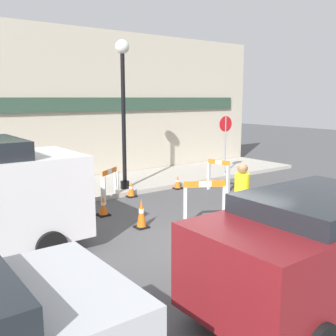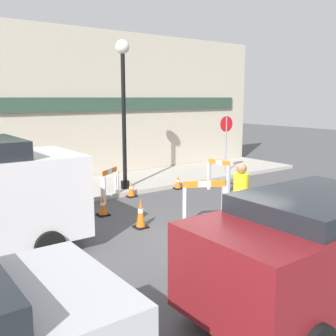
# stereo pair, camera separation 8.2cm
# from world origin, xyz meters

# --- Properties ---
(ground_plane) EXTENTS (60.00, 60.00, 0.00)m
(ground_plane) POSITION_xyz_m (0.00, 0.00, 0.00)
(ground_plane) COLOR #4C4C4F
(sidewalk_slab) EXTENTS (18.00, 2.98, 0.14)m
(sidewalk_slab) POSITION_xyz_m (0.00, 5.99, 0.07)
(sidewalk_slab) COLOR #ADA89E
(sidewalk_slab) RESTS_ON ground_plane
(storefront_facade) EXTENTS (18.00, 0.22, 5.50)m
(storefront_facade) POSITION_xyz_m (0.00, 7.55, 2.75)
(storefront_facade) COLOR #BCB29E
(storefront_facade) RESTS_ON ground_plane
(streetlamp_post) EXTENTS (0.44, 0.44, 4.65)m
(streetlamp_post) POSITION_xyz_m (0.87, 5.00, 3.16)
(streetlamp_post) COLOR black
(streetlamp_post) RESTS_ON sidewalk_slab
(stop_sign) EXTENTS (0.60, 0.06, 2.21)m
(stop_sign) POSITION_xyz_m (5.35, 4.96, 1.62)
(stop_sign) COLOR gray
(stop_sign) RESTS_ON sidewalk_slab
(barricade_0) EXTENTS (0.83, 0.64, 0.97)m
(barricade_0) POSITION_xyz_m (-0.02, 4.35, 0.53)
(barricade_0) COLOR white
(barricade_0) RESTS_ON ground_plane
(barricade_1) EXTENTS (0.94, 0.59, 1.15)m
(barricade_1) POSITION_xyz_m (0.55, 0.80, 0.63)
(barricade_1) COLOR white
(barricade_1) RESTS_ON ground_plane
(barricade_2) EXTENTS (0.31, 0.82, 1.03)m
(barricade_2) POSITION_xyz_m (3.47, 3.36, 0.55)
(barricade_2) COLOR white
(barricade_2) RESTS_ON ground_plane
(traffic_cone_0) EXTENTS (0.30, 0.30, 0.50)m
(traffic_cone_0) POSITION_xyz_m (0.74, 4.40, 0.24)
(traffic_cone_0) COLOR black
(traffic_cone_0) RESTS_ON ground_plane
(traffic_cone_1) EXTENTS (0.30, 0.30, 0.55)m
(traffic_cone_1) POSITION_xyz_m (2.26, 1.43, 0.27)
(traffic_cone_1) COLOR black
(traffic_cone_1) RESTS_ON ground_plane
(traffic_cone_2) EXTENTS (0.30, 0.30, 0.72)m
(traffic_cone_2) POSITION_xyz_m (-0.62, 1.72, 0.35)
(traffic_cone_2) COLOR black
(traffic_cone_2) RESTS_ON ground_plane
(traffic_cone_3) EXTENTS (0.30, 0.30, 0.47)m
(traffic_cone_3) POSITION_xyz_m (2.58, 4.40, 0.22)
(traffic_cone_3) COLOR black
(traffic_cone_3) RESTS_ON ground_plane
(traffic_cone_4) EXTENTS (0.30, 0.30, 0.55)m
(traffic_cone_4) POSITION_xyz_m (-0.88, 3.14, 0.26)
(traffic_cone_4) COLOR black
(traffic_cone_4) RESTS_ON ground_plane
(person_worker) EXTENTS (0.39, 0.39, 1.68)m
(person_worker) POSITION_xyz_m (0.70, -0.21, 0.91)
(person_worker) COLOR #33333D
(person_worker) RESTS_ON ground_plane
(parked_car_1) EXTENTS (4.01, 1.92, 1.72)m
(parked_car_1) POSITION_xyz_m (-0.49, -2.79, 0.97)
(parked_car_1) COLOR maroon
(parked_car_1) RESTS_ON ground_plane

